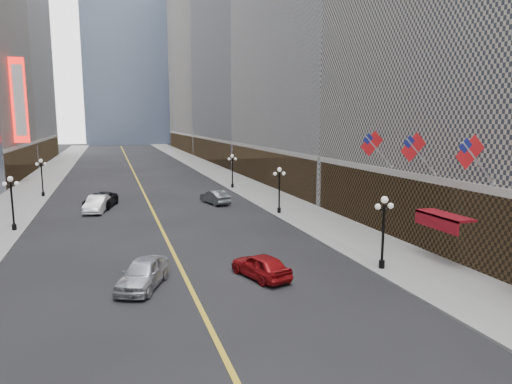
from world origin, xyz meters
TOP-DOWN VIEW (x-y plane):
  - sidewalk_east at (14.00, 70.00)m, footprint 6.00×230.00m
  - sidewalk_west at (-14.00, 70.00)m, footprint 6.00×230.00m
  - lane_line at (0.00, 80.00)m, footprint 0.25×200.00m
  - bldg_east_c at (29.88, 106.00)m, footprint 26.60×40.60m
  - bldg_east_d at (29.90, 149.00)m, footprint 26.60×46.60m
  - streetlamp_east_1 at (11.80, 30.00)m, footprint 1.26×0.44m
  - streetlamp_east_2 at (11.80, 48.00)m, footprint 1.26×0.44m
  - streetlamp_east_3 at (11.80, 66.00)m, footprint 1.26×0.44m
  - streetlamp_west_2 at (-11.80, 48.00)m, footprint 1.26×0.44m
  - streetlamp_west_3 at (-11.80, 66.00)m, footprint 1.26×0.44m
  - flag_3 at (15.31, 27.00)m, footprint 2.87×0.12m
  - flag_4 at (15.31, 32.00)m, footprint 2.87×0.12m
  - flag_5 at (15.31, 37.00)m, footprint 2.87×0.12m
  - awning_c at (16.11, 30.00)m, footprint 1.40×4.00m
  - theatre_marquee at (-15.88, 80.00)m, footprint 2.00×0.55m
  - car_nb_near at (-2.47, 31.55)m, footprint 3.69×5.15m
  - car_nb_mid at (-5.39, 54.66)m, footprint 2.76×5.25m
  - car_nb_far at (-5.09, 57.09)m, footprint 3.96×6.23m
  - car_sb_mid at (4.25, 31.03)m, footprint 3.01×4.67m
  - car_sb_far at (7.00, 55.50)m, footprint 2.75×4.89m

SIDE VIEW (x-z plane):
  - lane_line at x=0.00m, z-range 0.00..0.02m
  - sidewalk_east at x=14.00m, z-range 0.00..0.15m
  - sidewalk_west at x=-14.00m, z-range 0.00..0.15m
  - car_sb_mid at x=4.25m, z-range 0.00..1.48m
  - car_sb_far at x=7.00m, z-range 0.00..1.53m
  - car_nb_far at x=-5.09m, z-range 0.00..1.60m
  - car_nb_near at x=-2.47m, z-range 0.00..1.63m
  - car_nb_mid at x=-5.39m, z-range 0.00..1.65m
  - streetlamp_east_1 at x=11.80m, z-range 0.64..5.16m
  - streetlamp_east_2 at x=11.80m, z-range 0.64..5.16m
  - streetlamp_east_3 at x=11.80m, z-range 0.64..5.16m
  - streetlamp_west_2 at x=-11.80m, z-range 0.64..5.16m
  - streetlamp_west_3 at x=-11.80m, z-range 0.64..5.16m
  - awning_c at x=16.11m, z-range 2.62..3.54m
  - flag_3 at x=15.31m, z-range 5.85..8.72m
  - flag_4 at x=15.31m, z-range 5.85..8.72m
  - flag_5 at x=15.31m, z-range 5.85..8.72m
  - theatre_marquee at x=-15.88m, z-range 6.00..18.00m
  - bldg_east_c at x=29.88m, z-range -0.22..48.58m
  - bldg_east_d at x=29.90m, z-range -0.23..62.57m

